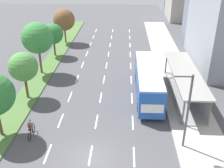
# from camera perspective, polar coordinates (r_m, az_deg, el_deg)

# --- Properties ---
(ground_plane) EXTENTS (140.00, 140.00, 0.00)m
(ground_plane) POSITION_cam_1_polar(r_m,az_deg,el_deg) (21.85, -4.79, -15.77)
(ground_plane) COLOR #4C4C51
(median_strip) EXTENTS (2.60, 52.00, 0.12)m
(median_strip) POSITION_cam_1_polar(r_m,az_deg,el_deg) (40.35, -13.02, 4.52)
(median_strip) COLOR #4C7038
(median_strip) RESTS_ON ground
(sidewalk_right) EXTENTS (4.50, 52.00, 0.15)m
(sidewalk_right) POSITION_cam_1_polar(r_m,az_deg,el_deg) (39.43, 12.44, 4.08)
(sidewalk_right) COLOR #ADAAA3
(sidewalk_right) RESTS_ON ground
(lane_divider_left) EXTENTS (0.14, 45.25, 0.01)m
(lane_divider_left) POSITION_cam_1_polar(r_m,az_deg,el_deg) (36.74, -6.90, 2.72)
(lane_divider_left) COLOR white
(lane_divider_left) RESTS_ON ground
(lane_divider_center) EXTENTS (0.14, 45.25, 0.01)m
(lane_divider_center) POSITION_cam_1_polar(r_m,az_deg,el_deg) (36.32, -1.44, 2.63)
(lane_divider_center) COLOR white
(lane_divider_center) RESTS_ON ground
(lane_divider_right) EXTENTS (0.14, 45.25, 0.01)m
(lane_divider_right) POSITION_cam_1_polar(r_m,az_deg,el_deg) (36.25, 4.09, 2.52)
(lane_divider_right) COLOR white
(lane_divider_right) RESTS_ON ground
(bus_shelter) EXTENTS (2.90, 12.82, 2.86)m
(bus_shelter) POSITION_cam_1_polar(r_m,az_deg,el_deg) (30.54, 15.76, 0.62)
(bus_shelter) COLOR gray
(bus_shelter) RESTS_ON sidewalk_right
(bus) EXTENTS (2.54, 11.29, 3.37)m
(bus) POSITION_cam_1_polar(r_m,az_deg,el_deg) (29.71, 7.77, 1.11)
(bus) COLOR #2356B2
(bus) RESTS_ON ground
(cyclist) EXTENTS (0.46, 1.82, 1.71)m
(cyclist) POSITION_cam_1_polar(r_m,az_deg,el_deg) (24.58, -17.05, -9.23)
(cyclist) COLOR black
(cyclist) RESTS_ON ground
(median_tree_second) EXTENTS (3.13, 3.13, 5.23)m
(median_tree_second) POSITION_cam_1_polar(r_m,az_deg,el_deg) (29.70, -18.53, 3.51)
(median_tree_second) COLOR brown
(median_tree_second) RESTS_ON median_strip
(median_tree_third) EXTENTS (4.03, 4.03, 6.81)m
(median_tree_third) POSITION_cam_1_polar(r_m,az_deg,el_deg) (35.48, -15.73, 9.49)
(median_tree_third) COLOR brown
(median_tree_third) RESTS_ON median_strip
(median_tree_fourth) EXTENTS (3.09, 3.09, 4.97)m
(median_tree_fourth) POSITION_cam_1_polar(r_m,az_deg,el_deg) (42.03, -12.54, 10.46)
(median_tree_fourth) COLOR brown
(median_tree_fourth) RESTS_ON median_strip
(median_tree_fifth) EXTENTS (3.77, 3.77, 5.93)m
(median_tree_fifth) POSITION_cam_1_polar(r_m,az_deg,el_deg) (48.18, -10.26, 13.42)
(median_tree_fifth) COLOR brown
(median_tree_fifth) RESTS_ON median_strip
(streetlight) EXTENTS (1.91, 0.24, 6.50)m
(streetlight) POSITION_cam_1_polar(r_m,az_deg,el_deg) (21.40, 15.62, -4.83)
(streetlight) COLOR #4C4C51
(streetlight) RESTS_ON sidewalk_right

